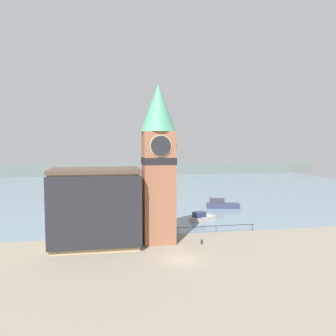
{
  "coord_description": "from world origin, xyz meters",
  "views": [
    {
      "loc": [
        -8.12,
        -36.77,
        13.52
      ],
      "look_at": [
        -0.47,
        5.84,
        10.44
      ],
      "focal_mm": 35.0,
      "sensor_mm": 36.0,
      "label": 1
    }
  ],
  "objects_px": {
    "pier_building": "(96,207)",
    "mooring_bollard_far": "(170,238)",
    "clock_tower": "(158,159)",
    "boat_near": "(202,217)",
    "mooring_bollard_near": "(202,241)",
    "boat_far": "(222,204)"
  },
  "relations": [
    {
      "from": "clock_tower",
      "to": "mooring_bollard_far",
      "type": "xyz_separation_m",
      "value": [
        1.56,
        -0.22,
        -11.14
      ]
    },
    {
      "from": "boat_far",
      "to": "mooring_bollard_near",
      "type": "distance_m",
      "value": 26.44
    },
    {
      "from": "clock_tower",
      "to": "mooring_bollard_near",
      "type": "distance_m",
      "value": 12.71
    },
    {
      "from": "boat_near",
      "to": "boat_far",
      "type": "bearing_deg",
      "value": 24.96
    },
    {
      "from": "pier_building",
      "to": "boat_far",
      "type": "bearing_deg",
      "value": 41.16
    },
    {
      "from": "pier_building",
      "to": "mooring_bollard_far",
      "type": "distance_m",
      "value": 11.16
    },
    {
      "from": "boat_near",
      "to": "mooring_bollard_far",
      "type": "relative_size",
      "value": 6.8
    },
    {
      "from": "boat_far",
      "to": "mooring_bollard_far",
      "type": "height_order",
      "value": "boat_far"
    },
    {
      "from": "clock_tower",
      "to": "mooring_bollard_near",
      "type": "relative_size",
      "value": 31.01
    },
    {
      "from": "boat_near",
      "to": "pier_building",
      "type": "bearing_deg",
      "value": -175.71
    },
    {
      "from": "pier_building",
      "to": "mooring_bollard_near",
      "type": "height_order",
      "value": "pier_building"
    },
    {
      "from": "pier_building",
      "to": "boat_near",
      "type": "bearing_deg",
      "value": 33.57
    },
    {
      "from": "clock_tower",
      "to": "boat_near",
      "type": "height_order",
      "value": "clock_tower"
    },
    {
      "from": "boat_near",
      "to": "mooring_bollard_far",
      "type": "distance_m",
      "value": 14.06
    },
    {
      "from": "boat_near",
      "to": "boat_far",
      "type": "distance_m",
      "value": 12.62
    },
    {
      "from": "pier_building",
      "to": "mooring_bollard_far",
      "type": "xyz_separation_m",
      "value": [
        10.07,
        0.38,
        -4.8
      ]
    },
    {
      "from": "pier_building",
      "to": "boat_near",
      "type": "height_order",
      "value": "pier_building"
    },
    {
      "from": "clock_tower",
      "to": "mooring_bollard_far",
      "type": "bearing_deg",
      "value": -7.96
    },
    {
      "from": "boat_far",
      "to": "mooring_bollard_far",
      "type": "xyz_separation_m",
      "value": [
        -15.32,
        -21.83,
        -0.35
      ]
    },
    {
      "from": "clock_tower",
      "to": "boat_near",
      "type": "bearing_deg",
      "value": 50.09
    },
    {
      "from": "boat_near",
      "to": "mooring_bollard_near",
      "type": "height_order",
      "value": "boat_near"
    },
    {
      "from": "boat_near",
      "to": "boat_far",
      "type": "height_order",
      "value": "boat_far"
    }
  ]
}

